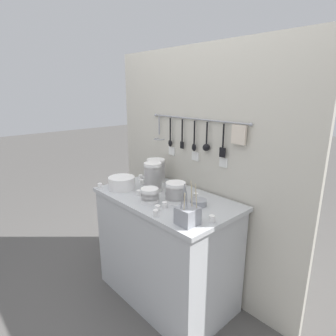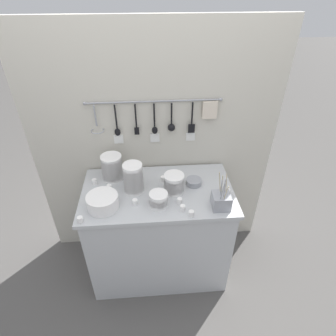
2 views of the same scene
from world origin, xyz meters
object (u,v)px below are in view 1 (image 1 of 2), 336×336
Objects in this scene: cup_centre at (142,182)px; cup_by_caddy at (164,205)px; cup_edge_near at (100,186)px; cup_front_right at (196,196)px; bowl_stack_short_front at (149,195)px; cup_back_right at (156,213)px; cup_mid_row at (181,192)px; cup_edge_far at (141,177)px; steel_mixing_bowl at (198,202)px; bowl_stack_wide_centre at (153,177)px; bowl_stack_nested_right at (176,192)px; bowl_stack_back_corner at (156,170)px; plate_stack at (122,183)px; cup_back_left at (158,208)px; cup_front_left at (212,219)px; cutlery_caddy at (188,215)px; cup_beside_plates at (139,193)px.

cup_centre is 0.53m from cup_by_caddy.
cup_by_caddy is at bearing 11.00° from cup_edge_near.
bowl_stack_short_front is at bearing -121.26° from cup_front_right.
bowl_stack_short_front is 0.24m from cup_back_right.
cup_mid_row is 0.51m from cup_edge_far.
steel_mixing_bowl is at bearing -4.61° from cup_edge_far.
steel_mixing_bowl is (0.44, 0.04, -0.09)m from bowl_stack_wide_centre.
bowl_stack_nested_right is at bearing 108.77° from cup_back_right.
cup_back_right and cup_centre have the same top height.
cup_back_right is 1.00× the size of cup_by_caddy.
cup_mid_row is at bearing 112.51° from cup_back_right.
bowl_stack_back_corner is 0.16m from cup_centre.
cup_edge_near is at bearing -95.52° from cup_edge_far.
plate_stack is 0.54m from cup_back_left.
bowl_stack_short_front is at bearing -29.57° from cup_centre.
cup_front_left is at bearing -7.42° from bowl_stack_wide_centre.
cup_edge_far is 1.00× the size of cup_centre.
bowl_stack_nested_right is 0.68m from cup_edge_near.
cup_by_caddy is (0.50, -0.19, 0.00)m from cup_centre.
cup_back_right is (0.03, -0.41, 0.00)m from cup_front_right.
bowl_stack_nested_right reaches higher than cup_edge_near.
cup_edge_near is 1.00× the size of cup_by_caddy.
bowl_stack_short_front is (0.33, -0.34, -0.05)m from bowl_stack_back_corner.
cup_mid_row is 1.00× the size of cup_front_left.
bowl_stack_back_corner is 0.47m from bowl_stack_short_front.
cutlery_caddy is 6.39× the size of cup_edge_far.
steel_mixing_bowl is 2.82× the size of cup_back_right.
plate_stack is 5.18× the size of cup_edge_near.
bowl_stack_wide_centre is 5.57× the size of cup_centre.
cup_front_left is 1.02m from cup_edge_near.
bowl_stack_nested_right is at bearing -110.82° from cup_front_right.
plate_stack is 0.79m from cutlery_caddy.
cup_edge_near is at bearing -116.35° from cup_centre.
cup_beside_plates is at bearing -156.50° from steel_mixing_bowl.
cup_front_right is 0.39m from cup_front_left.
cup_centre is 1.00× the size of cup_by_caddy.
cup_edge_far is 0.67m from cup_by_caddy.
cup_edge_far is at bearing 167.60° from bowl_stack_nested_right.
bowl_stack_short_front is 3.11× the size of cup_by_caddy.
cup_edge_far is at bearing 156.90° from cup_by_caddy.
cup_front_right is at bearing 94.33° from cup_back_right.
cup_mid_row is at bearing 10.04° from cup_centre.
bowl_stack_short_front is 0.17m from cup_back_left.
cup_front_left is at bearing 11.45° from cup_by_caddy.
cup_mid_row is 1.00× the size of cup_edge_far.
bowl_stack_wide_centre is at bearing 40.22° from cup_edge_near.
bowl_stack_back_corner is 0.39m from cup_mid_row.
bowl_stack_wide_centre reaches higher than bowl_stack_back_corner.
plate_stack reaches higher than cup_edge_near.
cup_back_right is at bearing -64.47° from cup_by_caddy.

